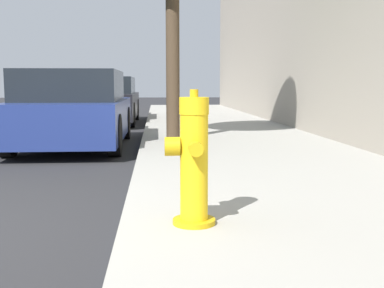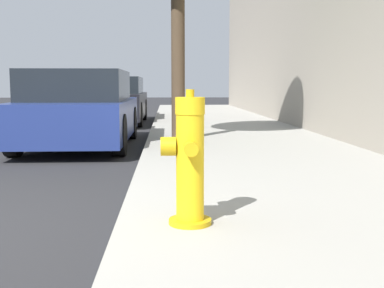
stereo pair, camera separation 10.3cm
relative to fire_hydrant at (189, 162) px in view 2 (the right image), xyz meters
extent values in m
cube|color=#99968E|center=(1.16, 0.14, -0.52)|extent=(3.36, 40.00, 0.16)
cylinder|color=#C39C11|center=(0.01, 0.00, -0.42)|extent=(0.30, 0.30, 0.04)
cylinder|color=yellow|center=(0.01, 0.00, -0.04)|extent=(0.19, 0.19, 0.73)
cylinder|color=yellow|center=(0.01, 0.00, 0.39)|extent=(0.20, 0.20, 0.12)
cylinder|color=#C39C11|center=(0.01, 0.00, 0.47)|extent=(0.06, 0.06, 0.05)
cylinder|color=#C39C11|center=(0.01, -0.14, 0.11)|extent=(0.10, 0.09, 0.10)
cylinder|color=#C39C11|center=(0.01, 0.14, 0.11)|extent=(0.10, 0.09, 0.10)
cylinder|color=#C39C11|center=(-0.14, 0.00, 0.11)|extent=(0.11, 0.13, 0.13)
cube|color=navy|center=(-1.73, 5.57, -0.08)|extent=(1.81, 3.98, 0.66)
cube|color=black|center=(-1.73, 5.41, 0.52)|extent=(1.67, 2.19, 0.53)
cylinder|color=black|center=(-2.56, 6.80, -0.26)|extent=(0.20, 0.67, 0.67)
cylinder|color=black|center=(-0.91, 6.80, -0.26)|extent=(0.20, 0.67, 0.67)
cylinder|color=black|center=(-2.56, 4.33, -0.26)|extent=(0.20, 0.67, 0.67)
cylinder|color=black|center=(-0.91, 4.33, -0.26)|extent=(0.20, 0.67, 0.67)
cube|color=black|center=(-1.71, 10.93, -0.06)|extent=(1.73, 4.40, 0.70)
cube|color=black|center=(-1.71, 10.75, 0.52)|extent=(1.59, 2.42, 0.46)
cylinder|color=black|center=(-2.49, 12.29, -0.26)|extent=(0.20, 0.66, 0.66)
cylinder|color=black|center=(-0.92, 12.29, -0.26)|extent=(0.20, 0.66, 0.66)
cylinder|color=black|center=(-2.49, 9.56, -0.26)|extent=(0.20, 0.66, 0.66)
cylinder|color=black|center=(-0.92, 9.56, -0.26)|extent=(0.20, 0.66, 0.66)
cylinder|color=#423323|center=(0.04, 5.26, 1.08)|extent=(0.24, 0.24, 3.04)
camera|label=1|loc=(-0.25, -3.26, 0.53)|focal=45.00mm
camera|label=2|loc=(-0.15, -3.27, 0.53)|focal=45.00mm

